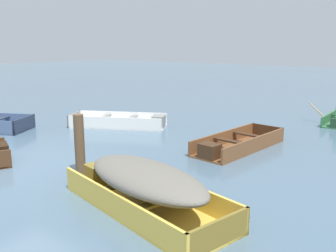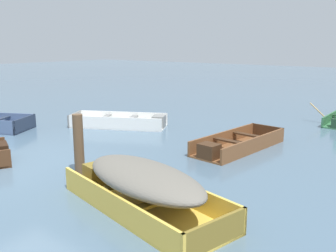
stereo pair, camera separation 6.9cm
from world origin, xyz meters
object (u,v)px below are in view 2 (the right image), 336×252
at_px(skiff_white_near_moored, 123,122).
at_px(mooring_post, 79,145).
at_px(skiff_yellow_outer_moored, 142,183).
at_px(skiff_wooden_brown_mid_moored, 236,145).

xyz_separation_m(skiff_white_near_moored, mooring_post, (2.38, -3.63, 0.46)).
distance_m(skiff_white_near_moored, mooring_post, 4.37).
bearing_deg(mooring_post, skiff_yellow_outer_moored, -11.99).
bearing_deg(skiff_white_near_moored, mooring_post, -56.73).
height_order(skiff_white_near_moored, skiff_yellow_outer_moored, skiff_yellow_outer_moored).
xyz_separation_m(skiff_white_near_moored, skiff_wooden_brown_mid_moored, (4.02, -0.16, -0.01)).
distance_m(skiff_yellow_outer_moored, mooring_post, 2.11).
bearing_deg(skiff_white_near_moored, skiff_yellow_outer_moored, -42.52).
relative_size(skiff_wooden_brown_mid_moored, mooring_post, 2.40).
bearing_deg(mooring_post, skiff_white_near_moored, 123.27).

